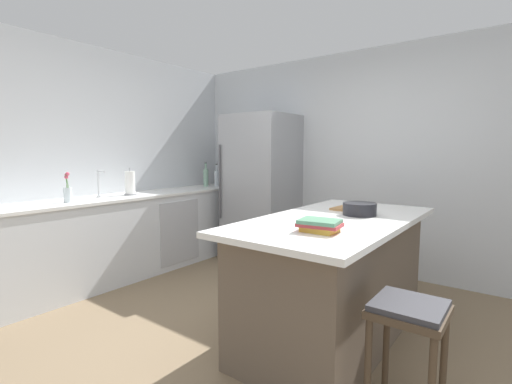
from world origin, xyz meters
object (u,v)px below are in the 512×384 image
(refrigerator, at_px, (261,188))
(bar_stool, at_px, (408,325))
(flower_vase, at_px, (68,192))
(gin_bottle, at_px, (206,177))
(hot_sauce_bottle, at_px, (216,179))
(wine_bottle, at_px, (225,174))
(kitchen_island, at_px, (335,278))
(soda_bottle, at_px, (217,178))
(sink_faucet, at_px, (99,183))
(paper_towel_roll, at_px, (130,183))
(mixing_bowl, at_px, (360,209))
(cookbook_stack, at_px, (320,225))
(cutting_board, at_px, (352,209))

(refrigerator, relative_size, bar_stool, 2.88)
(flower_vase, xyz_separation_m, gin_bottle, (-0.11, 2.01, 0.03))
(bar_stool, distance_m, hot_sauce_bottle, 3.85)
(bar_stool, height_order, hot_sauce_bottle, hot_sauce_bottle)
(wine_bottle, bearing_deg, kitchen_island, -31.55)
(kitchen_island, height_order, hot_sauce_bottle, hot_sauce_bottle)
(refrigerator, distance_m, soda_bottle, 0.79)
(kitchen_island, bearing_deg, hot_sauce_bottle, 150.96)
(sink_faucet, xyz_separation_m, paper_towel_roll, (0.06, 0.34, -0.02))
(wine_bottle, bearing_deg, sink_faucet, -93.55)
(bar_stool, height_order, flower_vase, flower_vase)
(sink_faucet, bearing_deg, refrigerator, 62.21)
(bar_stool, relative_size, soda_bottle, 2.05)
(refrigerator, bearing_deg, bar_stool, -39.43)
(paper_towel_roll, height_order, mixing_bowl, paper_towel_roll)
(sink_faucet, distance_m, mixing_bowl, 2.74)
(gin_bottle, relative_size, mixing_bowl, 1.34)
(mixing_bowl, bearing_deg, hot_sauce_bottle, 155.71)
(paper_towel_roll, distance_m, gin_bottle, 1.27)
(sink_faucet, distance_m, hot_sauce_bottle, 1.81)
(flower_vase, relative_size, cookbook_stack, 1.07)
(bar_stool, bearing_deg, gin_bottle, 150.76)
(refrigerator, xyz_separation_m, cookbook_stack, (1.79, -1.84, 0.03))
(sink_faucet, xyz_separation_m, mixing_bowl, (2.67, 0.61, -0.11))
(refrigerator, bearing_deg, mixing_bowl, -32.28)
(soda_bottle, bearing_deg, hot_sauce_bottle, 138.29)
(kitchen_island, height_order, wine_bottle, wine_bottle)
(kitchen_island, relative_size, gin_bottle, 5.62)
(paper_towel_roll, bearing_deg, cookbook_stack, -9.78)
(wine_bottle, xyz_separation_m, hot_sauce_bottle, (-0.10, -0.09, -0.07))
(sink_faucet, relative_size, gin_bottle, 0.88)
(wine_bottle, bearing_deg, mixing_bowl, -26.75)
(paper_towel_roll, distance_m, wine_bottle, 1.56)
(refrigerator, height_order, hot_sauce_bottle, refrigerator)
(cutting_board, bearing_deg, paper_towel_roll, -169.45)
(wine_bottle, height_order, soda_bottle, wine_bottle)
(bar_stool, height_order, cookbook_stack, cookbook_stack)
(cutting_board, bearing_deg, flower_vase, -153.62)
(flower_vase, relative_size, cutting_board, 0.92)
(sink_faucet, bearing_deg, soda_bottle, 85.84)
(wine_bottle, bearing_deg, cutting_board, -24.42)
(refrigerator, distance_m, wine_bottle, 0.82)
(soda_bottle, height_order, cutting_board, soda_bottle)
(refrigerator, relative_size, gin_bottle, 5.53)
(kitchen_island, relative_size, hot_sauce_bottle, 8.51)
(gin_bottle, relative_size, cookbook_stack, 1.23)
(paper_towel_roll, bearing_deg, bar_stool, -9.70)
(hot_sauce_bottle, height_order, cookbook_stack, hot_sauce_bottle)
(bar_stool, height_order, mixing_bowl, mixing_bowl)
(cookbook_stack, xyz_separation_m, mixing_bowl, (-0.03, 0.73, 0.01))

